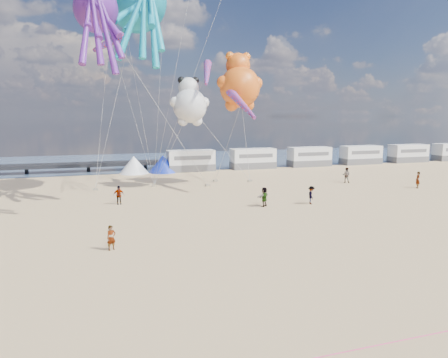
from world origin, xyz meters
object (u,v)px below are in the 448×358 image
sandbag_d (215,181)px  kite_octopus_teal (137,3)px  standing_person (111,238)px  windsock_left (109,43)px  sandbag_a (95,190)px  beachgoer_4 (264,197)px  motorhome_2 (309,157)px  sandbag_c (250,181)px  beachgoer_1 (346,175)px  kite_octopus_purple (96,10)px  sandbag_e (154,186)px  beachgoer_2 (311,195)px  kite_panda (190,106)px  motorhome_0 (191,161)px  tent_blue (163,164)px  motorhome_1 (253,159)px  kite_teddy_orange (240,87)px  beachgoer_5 (418,180)px  sandbag_b (208,185)px  windsock_mid (241,104)px  windsock_right (207,73)px  motorhome_4 (408,153)px  beachgoer_3 (119,195)px  motorhome_3 (361,155)px

sandbag_d → kite_octopus_teal: (-8.99, -4.14, 18.46)m
standing_person → sandbag_d: bearing=37.6°
windsock_left → sandbag_a: bearing=-136.5°
kite_octopus_teal → beachgoer_4: bearing=-25.3°
motorhome_2 → sandbag_c: motorhome_2 is taller
beachgoer_1 → kite_octopus_purple: bearing=54.3°
sandbag_c → sandbag_e: same height
beachgoer_2 → kite_panda: bearing=59.4°
beachgoer_4 → motorhome_2: bearing=-161.9°
motorhome_0 → sandbag_e: size_ratio=13.20×
tent_blue → beachgoer_1: size_ratio=2.21×
motorhome_1 → kite_teddy_orange: size_ratio=0.86×
sandbag_c → sandbag_d: same height
beachgoer_5 → beachgoer_1: bearing=-112.4°
tent_blue → kite_octopus_teal: kite_octopus_teal is taller
motorhome_1 → standing_person: motorhome_1 is taller
tent_blue → kite_panda: size_ratio=0.65×
kite_octopus_purple → sandbag_b: bearing=12.1°
motorhome_1 → windsock_mid: (-7.97, -16.66, 7.53)m
windsock_left → tent_blue: bearing=81.3°
beachgoer_1 → windsock_right: 20.04m
sandbag_a → sandbag_e: (6.25, 0.81, 0.00)m
kite_octopus_purple → kite_teddy_orange: (14.93, 7.64, -5.18)m
motorhome_2 → windsock_left: windsock_left is taller
motorhome_4 → sandbag_b: 41.08m
kite_octopus_purple → windsock_right: bearing=9.0°
beachgoer_2 → motorhome_1: bearing=12.3°
standing_person → windsock_left: windsock_left is taller
beachgoer_2 → kite_panda: (-8.46, 11.01, 8.02)m
kite_panda → windsock_right: windsock_right is taller
standing_person → windsock_right: 24.05m
beachgoer_4 → kite_octopus_teal: 22.32m
beachgoer_5 → sandbag_d: 22.56m
beachgoer_2 → sandbag_c: 13.20m
motorhome_1 → kite_octopus_teal: bearing=-141.4°
beachgoer_5 → motorhome_1: bearing=-128.7°
beachgoer_3 → windsock_left: 16.53m
standing_person → kite_octopus_purple: (-0.15, 11.49, 15.38)m
motorhome_0 → kite_octopus_teal: kite_octopus_teal is taller
sandbag_a → windsock_mid: size_ratio=0.07×
motorhome_0 → kite_teddy_orange: kite_teddy_orange is taller
standing_person → beachgoer_2: (17.42, 7.48, 0.07)m
tent_blue → sandbag_e: bearing=-103.9°
motorhome_3 → standing_person: 51.68m
motorhome_2 → sandbag_e: motorhome_2 is taller
motorhome_3 → windsock_mid: (-26.97, -16.66, 7.53)m
standing_person → kite_panda: (8.95, 18.50, 8.09)m
motorhome_0 → sandbag_c: size_ratio=13.20×
tent_blue → sandbag_c: bearing=-52.8°
beachgoer_5 → sandbag_b: bearing=-87.0°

